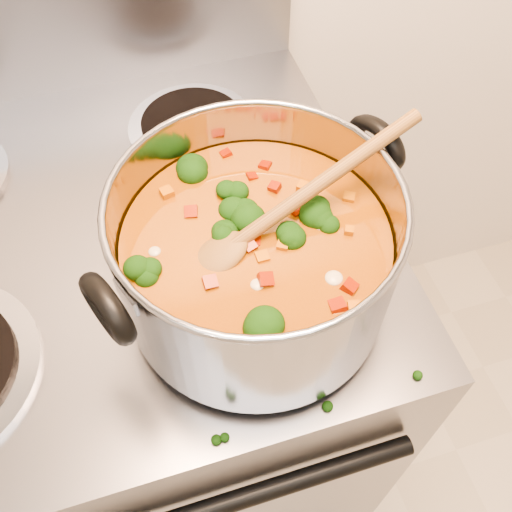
{
  "coord_description": "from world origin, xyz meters",
  "views": [
    {
      "loc": [
        0.12,
        0.66,
        1.51
      ],
      "look_at": [
        0.22,
        1.0,
        1.01
      ],
      "focal_mm": 40.0,
      "sensor_mm": 36.0,
      "label": 1
    }
  ],
  "objects": [
    {
      "name": "electric_range",
      "position": [
        0.04,
        1.16,
        0.47
      ],
      "size": [
        0.77,
        0.69,
        1.08
      ],
      "color": "gray",
      "rests_on": "ground"
    },
    {
      "name": "stockpot",
      "position": [
        0.22,
        1.0,
        1.01
      ],
      "size": [
        0.36,
        0.3,
        0.18
      ],
      "rotation": [
        0.0,
        0.0,
        0.37
      ],
      "color": "gray",
      "rests_on": "electric_range"
    },
    {
      "name": "wooden_spoon",
      "position": [
        0.24,
        1.0,
        1.06
      ],
      "size": [
        0.27,
        0.1,
        0.1
      ],
      "rotation": [
        0.0,
        0.0,
        0.25
      ],
      "color": "brown",
      "rests_on": "stockpot"
    },
    {
      "name": "cooktop_crumbs",
      "position": [
        0.17,
        1.03,
        0.92
      ],
      "size": [
        0.39,
        0.22,
        0.01
      ],
      "color": "black",
      "rests_on": "electric_range"
    }
  ]
}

